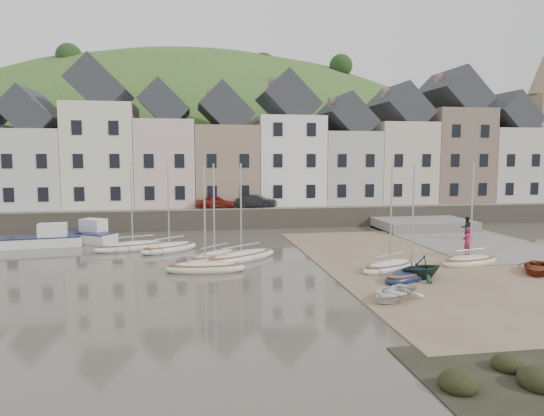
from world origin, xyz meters
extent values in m
plane|color=#484439|center=(0.00, 0.00, 0.00)|extent=(160.00, 160.00, 0.00)
cube|color=#385421|center=(0.00, 32.00, 0.75)|extent=(90.00, 30.00, 1.50)
cube|color=slate|center=(0.00, 20.50, 1.55)|extent=(70.00, 7.00, 0.10)
cube|color=slate|center=(0.00, 17.00, 0.90)|extent=(70.00, 1.20, 1.80)
cube|color=brown|center=(11.00, 0.00, 0.03)|extent=(18.00, 26.00, 0.06)
cube|color=slate|center=(15.00, 8.00, 0.06)|extent=(8.00, 18.00, 0.12)
ellipsoid|color=#385421|center=(-5.00, 60.00, -18.00)|extent=(134.40, 84.00, 84.00)
cylinder|color=#382619|center=(-22.00, 48.00, 18.00)|extent=(0.50, 0.50, 3.00)
sphere|color=#213D19|center=(-22.00, 48.00, 20.50)|extent=(3.60, 3.60, 3.60)
cylinder|color=#382619|center=(-8.00, 52.00, 18.00)|extent=(0.50, 0.50, 3.00)
sphere|color=#213D19|center=(-8.00, 52.00, 20.50)|extent=(3.60, 3.60, 3.60)
cylinder|color=#382619|center=(6.00, 50.00, 18.00)|extent=(0.50, 0.50, 3.00)
sphere|color=#213D19|center=(6.00, 50.00, 20.50)|extent=(3.60, 3.60, 3.60)
cylinder|color=#382619|center=(18.00, 49.00, 18.00)|extent=(0.50, 0.50, 3.00)
sphere|color=#213D19|center=(18.00, 49.00, 20.50)|extent=(3.60, 3.60, 3.60)
cube|color=silver|center=(-20.05, 24.00, 5.25)|extent=(5.80, 8.00, 7.50)
cube|color=gray|center=(-21.50, 24.00, 11.92)|extent=(0.60, 0.90, 1.40)
cube|color=beige|center=(-13.90, 24.00, 6.50)|extent=(6.40, 8.00, 10.00)
cube|color=gray|center=(-15.50, 24.00, 14.73)|extent=(0.60, 0.90, 1.40)
cube|color=beige|center=(-7.85, 24.00, 5.75)|extent=(5.60, 8.00, 8.50)
cube|color=gray|center=(-9.25, 24.00, 12.82)|extent=(0.60, 0.90, 1.40)
cube|color=gray|center=(-1.90, 24.00, 5.50)|extent=(6.20, 8.00, 8.00)
cube|color=gray|center=(-3.45, 24.00, 12.62)|extent=(0.60, 0.90, 1.40)
cube|color=white|center=(4.55, 24.00, 6.00)|extent=(6.60, 8.00, 9.00)
cube|color=gray|center=(2.90, 24.00, 13.83)|extent=(0.60, 0.90, 1.40)
cube|color=beige|center=(10.80, 24.00, 5.25)|extent=(5.80, 8.00, 7.50)
cube|color=gray|center=(9.35, 24.00, 11.92)|extent=(0.60, 0.90, 1.40)
cube|color=beige|center=(16.75, 24.00, 5.75)|extent=(6.00, 8.00, 8.50)
cube|color=gray|center=(15.25, 24.00, 13.02)|extent=(0.60, 0.90, 1.40)
cube|color=#796657|center=(23.00, 24.00, 6.50)|extent=(6.40, 8.00, 10.00)
cube|color=gray|center=(21.40, 24.00, 14.73)|extent=(0.60, 0.90, 1.40)
cube|color=beige|center=(29.15, 24.00, 5.50)|extent=(5.80, 8.00, 8.00)
cube|color=gray|center=(27.70, 24.00, 12.42)|extent=(0.60, 0.90, 1.40)
cube|color=#997F60|center=(34.55, 24.00, 7.50)|extent=(3.50, 3.50, 12.00)
ellipsoid|color=silver|center=(-9.56, 7.97, 0.20)|extent=(5.52, 3.25, 0.84)
ellipsoid|color=brown|center=(-9.56, 7.97, 0.42)|extent=(5.08, 2.97, 0.20)
cylinder|color=#B2B5B7|center=(-9.56, 7.97, 3.30)|extent=(0.10, 0.10, 5.60)
cylinder|color=#B2B5B7|center=(-9.56, 7.97, 0.95)|extent=(2.78, 1.09, 0.08)
ellipsoid|color=silver|center=(-7.01, 7.00, 0.20)|extent=(4.47, 3.81, 0.84)
ellipsoid|color=brown|center=(-7.01, 7.00, 0.42)|extent=(4.10, 3.49, 0.20)
cylinder|color=#B2B5B7|center=(-7.01, 7.00, 3.30)|extent=(0.10, 0.10, 5.60)
cylinder|color=#B2B5B7|center=(-7.01, 7.00, 0.95)|extent=(2.02, 1.49, 0.08)
ellipsoid|color=beige|center=(-4.76, 0.47, 0.20)|extent=(4.66, 1.78, 0.84)
ellipsoid|color=brown|center=(-4.76, 0.47, 0.42)|extent=(4.28, 1.62, 0.20)
cylinder|color=#B2B5B7|center=(-4.76, 0.47, 3.30)|extent=(0.10, 0.10, 5.60)
cylinder|color=#B2B5B7|center=(-4.76, 0.47, 0.95)|extent=(2.52, 0.23, 0.08)
ellipsoid|color=silver|center=(-4.09, 3.45, 0.20)|extent=(4.17, 4.17, 0.84)
ellipsoid|color=brown|center=(-4.09, 3.45, 0.42)|extent=(3.82, 3.82, 0.20)
cylinder|color=#B2B5B7|center=(-4.09, 3.45, 3.30)|extent=(0.10, 0.10, 5.60)
cylinder|color=#B2B5B7|center=(-4.09, 3.45, 0.95)|extent=(1.77, 1.77, 0.08)
ellipsoid|color=silver|center=(-2.42, 3.21, 0.20)|extent=(5.49, 4.56, 0.84)
ellipsoid|color=brown|center=(-2.42, 3.21, 0.42)|extent=(5.04, 4.18, 0.20)
cylinder|color=#B2B5B7|center=(-2.42, 3.21, 3.30)|extent=(0.10, 0.10, 5.60)
cylinder|color=#B2B5B7|center=(-2.42, 3.21, 0.95)|extent=(2.58, 1.90, 0.08)
ellipsoid|color=#151C42|center=(6.10, -2.94, 0.20)|extent=(4.69, 3.99, 0.84)
ellipsoid|color=brown|center=(6.10, -2.94, 0.42)|extent=(4.31, 3.65, 0.20)
cylinder|color=#B2B5B7|center=(6.10, -2.94, 3.30)|extent=(0.10, 0.10, 5.60)
cylinder|color=#B2B5B7|center=(6.10, -2.94, 0.95)|extent=(2.14, 1.59, 0.08)
ellipsoid|color=silver|center=(5.67, -1.05, 0.20)|extent=(4.42, 3.26, 0.84)
ellipsoid|color=brown|center=(5.67, -1.05, 0.42)|extent=(4.06, 2.98, 0.20)
cylinder|color=#B2B5B7|center=(5.67, -1.05, 3.30)|extent=(0.10, 0.10, 5.60)
cylinder|color=#B2B5B7|center=(5.67, -1.05, 0.95)|extent=(2.09, 1.13, 0.08)
ellipsoid|color=beige|center=(11.04, -0.40, 0.20)|extent=(4.28, 2.42, 0.84)
ellipsoid|color=brown|center=(11.04, -0.40, 0.42)|extent=(3.93, 2.21, 0.20)
cylinder|color=#B2B5B7|center=(11.04, -0.40, 3.30)|extent=(0.10, 0.10, 5.60)
cylinder|color=#B2B5B7|center=(11.04, -0.40, 0.95)|extent=(2.17, 0.61, 0.08)
cube|color=silver|center=(-16.24, 10.37, 0.35)|extent=(5.73, 2.44, 0.70)
cube|color=#151C42|center=(-16.24, 10.37, 0.72)|extent=(5.63, 2.47, 0.08)
cube|color=silver|center=(-15.41, 10.25, 1.20)|extent=(2.09, 1.45, 1.00)
cube|color=silver|center=(-13.64, 12.05, 0.35)|extent=(5.30, 4.27, 0.70)
cube|color=#151C42|center=(-13.64, 12.05, 0.72)|extent=(5.24, 4.25, 0.08)
cube|color=silver|center=(-12.99, 12.47, 1.20)|extent=(2.18, 2.00, 1.00)
imported|color=silver|center=(3.50, -6.65, 0.37)|extent=(3.66, 3.53, 0.62)
imported|color=black|center=(6.45, -3.36, 0.70)|extent=(2.84, 2.59, 1.29)
imported|color=maroon|center=(13.49, -3.14, 0.39)|extent=(3.83, 3.90, 0.66)
imported|color=#9A1C41|center=(12.20, 1.92, 1.04)|extent=(0.80, 0.70, 1.84)
imported|color=black|center=(15.71, 7.92, 0.99)|extent=(0.97, 0.83, 1.75)
imported|color=maroon|center=(-3.12, 19.50, 2.22)|extent=(3.82, 2.01, 1.24)
imported|color=black|center=(0.74, 19.50, 2.23)|extent=(4.04, 2.51, 1.26)
ellipsoid|color=black|center=(4.00, -14.23, 0.19)|extent=(0.94, 1.03, 0.61)
ellipsoid|color=black|center=(1.79, -15.21, 0.21)|extent=(1.07, 1.18, 0.70)
ellipsoid|color=black|center=(4.12, -15.47, 0.23)|extent=(1.14, 1.26, 0.74)
camera|label=1|loc=(-5.57, -27.60, 6.58)|focal=32.95mm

